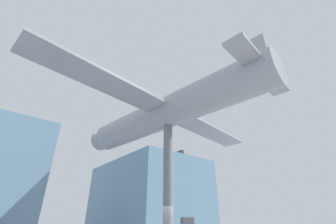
# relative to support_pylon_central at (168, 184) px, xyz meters

# --- Properties ---
(glass_pavilion_right) EXTENTS (11.08, 15.72, 10.08)m
(glass_pavilion_right) POSITION_rel_support_pylon_central_xyz_m (10.21, 16.87, 1.01)
(glass_pavilion_right) COLOR #60849E
(glass_pavilion_right) RESTS_ON ground_plane
(support_pylon_central) EXTENTS (0.59, 0.59, 7.47)m
(support_pylon_central) POSITION_rel_support_pylon_central_xyz_m (0.00, 0.00, 0.00)
(support_pylon_central) COLOR slate
(support_pylon_central) RESTS_ON ground_plane
(suspended_airplane) EXTENTS (18.77, 16.54, 3.43)m
(suspended_airplane) POSITION_rel_support_pylon_central_xyz_m (-0.04, 0.28, 4.84)
(suspended_airplane) COLOR #93999E
(suspended_airplane) RESTS_ON support_pylon_central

